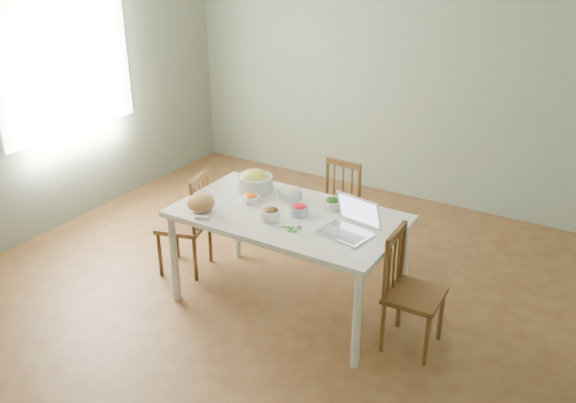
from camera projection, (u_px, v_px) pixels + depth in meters
The scene contains 19 objects.
floor at pixel (268, 293), 5.11m from camera, with size 5.00×5.00×0.00m, color #4D2B18.
wall_back at pixel (395, 74), 6.50m from camera, with size 5.00×0.00×2.70m, color slate.
wall_left at pixel (42, 94), 5.74m from camera, with size 0.00×5.00×2.70m, color slate.
window_left at pixel (67, 72), 5.90m from camera, with size 0.04×1.60×1.20m, color white.
dining_table at pixel (288, 260), 4.80m from camera, with size 1.72×0.97×0.80m, color white, non-canonical shape.
chair_far at pixel (333, 212), 5.51m from camera, with size 0.39×0.37×0.88m, color #3A2411, non-canonical shape.
chair_left at pixel (184, 222), 5.29m from camera, with size 0.40×0.38×0.91m, color #3A2411, non-canonical shape.
chair_right at pixel (415, 293), 4.30m from camera, with size 0.39×0.37×0.89m, color #3A2411, non-canonical shape.
bread_boule at pixel (201, 203), 4.65m from camera, with size 0.21×0.21×0.14m, color #AD764E.
butter_stick at pixel (202, 218), 4.53m from camera, with size 0.11×0.03×0.03m, color white.
bowl_squash at pixel (255, 181), 5.00m from camera, with size 0.30×0.30×0.17m, color gold, non-canonical shape.
bowl_carrot at pixel (251, 198), 4.81m from camera, with size 0.13×0.13×0.07m, color #FF6300, non-canonical shape.
bowl_onion at pixel (290, 193), 4.87m from camera, with size 0.18×0.18×0.10m, color beige, non-canonical shape.
bowl_mushroom at pixel (270, 214), 4.52m from camera, with size 0.15×0.15×0.10m, color #3B2010, non-canonical shape.
bowl_redpep at pixel (299, 209), 4.60m from camera, with size 0.15×0.15×0.09m, color red, non-canonical shape.
bowl_broccoli at pixel (333, 203), 4.70m from camera, with size 0.14×0.14×0.09m, color #275019, non-canonical shape.
flatbread at pixel (352, 205), 4.75m from camera, with size 0.21×0.21×0.02m, color tan.
basil_bunch at pixel (291, 227), 4.41m from camera, with size 0.18×0.18×0.02m, color #186A19, non-canonical shape.
laptop at pixel (345, 219), 4.28m from camera, with size 0.36×0.32×0.25m, color silver, non-canonical shape.
Camera 1 is at (2.40, -3.62, 2.81)m, focal length 38.32 mm.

